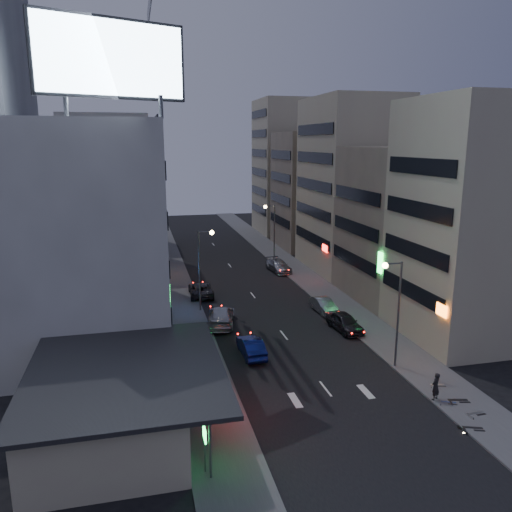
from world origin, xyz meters
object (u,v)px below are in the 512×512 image
object	(u,v)px
parked_car_left	(201,290)
person	(436,386)
parked_car_right_far	(279,266)
scooter_silver_b	(445,377)
scooter_silver_a	(482,403)
scooter_blue	(457,395)
road_car_blue	(251,347)
road_car_silver	(221,316)
parked_car_right_mid	(324,305)
scooter_black_a	(483,419)
parked_car_right_near	(345,322)
scooter_black_b	(468,391)

from	to	relation	value
parked_car_left	person	bearing A→B (deg)	116.31
parked_car_right_far	scooter_silver_b	size ratio (longest dim) A/B	3.23
scooter_silver_a	scooter_blue	xyz separation A→B (m)	(-0.84, 1.30, -0.04)
road_car_blue	scooter_silver_a	world-z (taller)	road_car_blue
parked_car_right_far	scooter_silver_b	xyz separation A→B (m)	(2.56, -32.74, -0.15)
parked_car_right_far	road_car_silver	xyz separation A→B (m)	(-10.51, -17.52, 0.09)
parked_car_right_mid	scooter_silver_a	world-z (taller)	parked_car_right_mid
scooter_black_a	scooter_silver_a	world-z (taller)	scooter_silver_a
scooter_black_a	scooter_silver_a	distance (m)	1.99
parked_car_right_far	scooter_blue	world-z (taller)	parked_car_right_far
parked_car_right_near	scooter_silver_a	xyz separation A→B (m)	(2.71, -14.93, -0.14)
person	scooter_black_b	size ratio (longest dim) A/B	0.98
parked_car_right_mid	scooter_blue	distance (m)	18.80
scooter_silver_a	scooter_silver_b	bearing A→B (deg)	-1.21
road_car_blue	scooter_silver_b	world-z (taller)	road_car_blue
scooter_silver_a	scooter_silver_b	size ratio (longest dim) A/B	1.07
parked_car_right_mid	road_car_silver	size ratio (longest dim) A/B	0.73
parked_car_right_near	scooter_black_a	distance (m)	16.65
person	scooter_silver_a	world-z (taller)	person
scooter_black_b	scooter_silver_b	bearing A→B (deg)	19.00
person	scooter_blue	xyz separation A→B (m)	(1.17, -0.62, -0.43)
parked_car_right_mid	person	distance (m)	18.09
person	scooter_silver_b	distance (m)	2.59
parked_car_right_far	parked_car_right_mid	bearing A→B (deg)	-96.59
parked_car_left	scooter_silver_a	world-z (taller)	parked_car_left
road_car_silver	scooter_black_b	size ratio (longest dim) A/B	3.11
parked_car_right_far	scooter_black_b	distance (m)	35.06
parked_car_left	scooter_blue	world-z (taller)	parked_car_left
parked_car_right_far	road_car_silver	world-z (taller)	road_car_silver
parked_car_right_mid	road_car_blue	size ratio (longest dim) A/B	0.96
road_car_silver	scooter_silver_b	bearing A→B (deg)	143.07
road_car_silver	parked_car_right_near	bearing A→B (deg)	171.79
parked_car_left	scooter_blue	distance (m)	29.88
parked_car_right_mid	scooter_black_b	bearing A→B (deg)	-85.22
scooter_silver_b	scooter_blue	bearing A→B (deg)	178.58
parked_car_left	person	xyz separation A→B (m)	(11.90, -26.25, 0.30)
scooter_black_a	scooter_black_b	xyz separation A→B (m)	(1.20, 3.10, 0.04)
scooter_black_a	scooter_silver_b	distance (m)	5.40
scooter_silver_a	scooter_silver_b	distance (m)	3.67
scooter_black_b	scooter_silver_b	distance (m)	2.22
scooter_black_b	parked_car_right_far	bearing A→B (deg)	17.90
person	parked_car_right_mid	bearing A→B (deg)	-114.09
parked_car_right_near	scooter_silver_b	size ratio (longest dim) A/B	2.85
parked_car_right_mid	scooter_silver_b	distance (m)	16.54
parked_car_left	scooter_black_a	bearing A→B (deg)	115.12
parked_car_right_far	person	size ratio (longest dim) A/B	2.85
road_car_blue	road_car_silver	world-z (taller)	road_car_silver
parked_car_right_far	person	world-z (taller)	person
person	parked_car_right_near	bearing A→B (deg)	-113.44
road_car_silver	scooter_blue	world-z (taller)	road_car_silver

